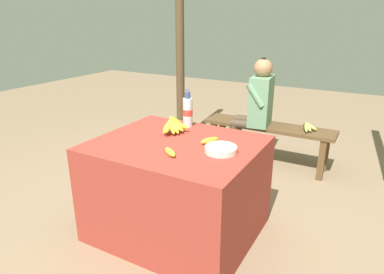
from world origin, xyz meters
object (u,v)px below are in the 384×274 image
Objects in this scene: loose_banana_side at (210,140)px; seated_vendor at (256,104)px; support_post_near at (180,52)px; loose_banana_front at (170,152)px; wooden_bench at (268,132)px; serving_bowl at (221,149)px; water_bottle at (188,112)px; banana_bunch_green at (308,126)px; banana_bunch_ripe at (174,125)px.

loose_banana_side is 0.13× the size of seated_vendor.
support_post_near is at bearing 126.77° from loose_banana_side.
loose_banana_side is (0.12, 0.31, 0.00)m from loose_banana_front.
wooden_bench is (-0.01, 1.44, -0.37)m from loose_banana_side.
serving_bowl is 0.33m from loose_banana_front.
wooden_bench is 1.19× the size of seated_vendor.
serving_bowl is at bearing -52.15° from support_post_near.
seated_vendor reaches higher than serving_bowl.
water_bottle is at bearing 74.30° from seated_vendor.
loose_banana_front is 2.26m from support_post_near.
banana_bunch_green is (0.54, 0.04, -0.17)m from seated_vendor.
loose_banana_side is at bearing -89.66° from wooden_bench.
seated_vendor is (-0.02, 1.72, -0.07)m from loose_banana_front.
banana_bunch_ripe is 0.20× the size of wooden_bench.
banana_bunch_ripe is at bearing -60.56° from support_post_near.
serving_bowl is at bearing -39.23° from water_bottle.
loose_banana_front is 0.12× the size of seated_vendor.
banana_bunch_ripe is 2.03× the size of loose_banana_front.
water_bottle is (0.01, 0.19, 0.06)m from banana_bunch_ripe.
seated_vendor is (0.18, 1.14, -0.17)m from water_bottle.
banana_bunch_ripe is at bearing 168.16° from loose_banana_side.
support_post_near reaches higher than wooden_bench.
banana_bunch_ripe is at bearing -103.47° from wooden_bench.
water_bottle is at bearing -56.88° from support_post_near.
water_bottle is 2.00× the size of loose_banana_side.
serving_bowl reaches higher than wooden_bench.
water_bottle is 1.16m from seated_vendor.
loose_banana_front is (0.21, -0.38, -0.04)m from banana_bunch_ripe.
water_bottle is 1.30m from wooden_bench.
water_bottle reaches higher than loose_banana_side.
banana_bunch_ripe is 1.32× the size of serving_bowl.
banana_bunch_green is at bearing 73.54° from loose_banana_front.
wooden_bench is (-0.15, 1.55, -0.37)m from serving_bowl.
wooden_bench is at bearing 90.34° from loose_banana_side.
banana_bunch_ripe is 0.20m from water_bottle.
water_bottle is at bearing 87.12° from banana_bunch_ripe.
seated_vendor is at bearing -11.69° from support_post_near.
loose_banana_side is 0.11× the size of wooden_bench.
loose_banana_front is 0.34m from loose_banana_side.
support_post_near is at bearing 171.35° from wooden_bench.
loose_banana_front is at bearing 84.10° from seated_vendor.
loose_banana_front is 0.52× the size of banana_bunch_green.
loose_banana_front is 0.06× the size of support_post_near.
banana_bunch_ripe is at bearing 158.69° from serving_bowl.
water_bottle is at bearing 140.99° from loose_banana_side.
loose_banana_front and loose_banana_side have the same top height.
serving_bowl is 2.23m from support_post_near.
loose_banana_side is (0.33, -0.26, -0.10)m from water_bottle.
seated_vendor is 1.18m from support_post_near.
water_bottle is 1.42m from banana_bunch_green.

